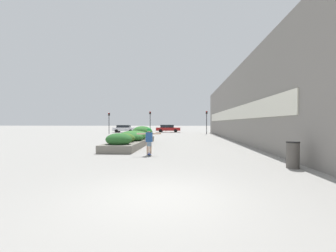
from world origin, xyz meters
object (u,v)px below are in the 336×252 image
skateboarder (149,138)px  traffic_light_far_left (109,120)px  skateboard (149,154)px  traffic_light_left (150,119)px  car_center_left (168,128)px  car_center_right (124,129)px  car_leftmost (243,128)px  traffic_light_right (207,119)px  trash_bin (293,155)px

skateboarder → traffic_light_far_left: 26.77m
skateboard → traffic_light_left: traffic_light_left is taller
skateboard → skateboarder: bearing=166.5°
car_center_left → car_center_right: car_center_left is taller
car_leftmost → car_center_left: (-13.78, 3.02, -0.08)m
skateboarder → car_leftmost: bearing=53.1°
traffic_light_left → traffic_light_right: (9.34, 0.25, 0.03)m
car_center_right → traffic_light_far_left: size_ratio=1.25×
trash_bin → car_center_left: 35.86m
traffic_light_far_left → traffic_light_left: bearing=1.0°
skateboarder → car_leftmost: 31.54m
car_center_right → traffic_light_left: bearing=46.1°
skateboarder → traffic_light_left: traffic_light_left is taller
car_center_right → traffic_light_far_left: bearing=-10.2°
car_center_right → car_center_left: bearing=101.1°
traffic_light_right → traffic_light_far_left: size_ratio=1.07×
traffic_light_right → car_leftmost: bearing=30.6°
trash_bin → car_center_right: car_center_right is taller
trash_bin → traffic_light_left: bearing=109.9°
skateboarder → traffic_light_right: traffic_light_right is taller
trash_bin → traffic_light_right: traffic_light_right is taller
trash_bin → traffic_light_right: (-0.67, 27.96, 2.01)m
traffic_light_left → car_center_right: bearing=136.1°
car_center_left → traffic_light_far_left: 12.13m
skateboarder → car_center_right: size_ratio=0.33×
car_center_left → car_leftmost: bearing=77.6°
car_center_right → skateboard: bearing=17.6°
skateboard → car_center_left: car_center_left is taller
skateboard → trash_bin: bearing=-39.6°
trash_bin → car_center_left: (-7.56, 35.05, 0.24)m
car_center_right → traffic_light_right: (15.26, -5.45, 1.79)m
car_leftmost → traffic_light_right: 8.18m
trash_bin → skateboard: bearing=153.9°
trash_bin → traffic_light_far_left: (-16.98, 27.59, 1.86)m
traffic_light_left → traffic_light_far_left: 6.97m
trash_bin → car_center_left: car_center_left is taller
traffic_light_left → trash_bin: bearing=-70.1°
skateboarder → traffic_light_right: 25.55m
car_center_right → traffic_light_left: 8.40m
skateboarder → car_center_right: (-9.63, 30.32, -0.22)m
skateboard → traffic_light_right: traffic_light_right is taller
traffic_light_right → traffic_light_far_left: 16.31m
car_center_left → car_center_right: bearing=-78.9°
skateboard → car_leftmost: 31.55m
traffic_light_right → skateboarder: bearing=-102.8°
traffic_light_right → car_center_left: bearing=134.2°
car_leftmost → traffic_light_left: (-16.23, -4.32, 1.66)m
traffic_light_far_left → trash_bin: bearing=-58.4°
skateboard → car_center_right: 31.82m
car_leftmost → car_center_right: size_ratio=1.05×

